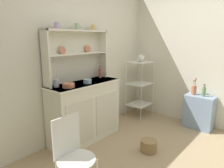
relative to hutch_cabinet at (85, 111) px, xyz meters
name	(u,v)px	position (x,y,z in m)	size (l,w,h in m)	color
wall_back	(79,58)	(0.14, 0.26, 0.78)	(3.84, 0.05, 2.50)	silver
wall_right	(218,57)	(1.76, -1.37, 0.78)	(0.05, 3.84, 2.50)	silver
hutch_cabinet	(85,111)	(0.00, 0.00, 0.00)	(1.17, 0.45, 0.91)	silver
hutch_shelf_unit	(76,52)	(0.00, 0.17, 0.89)	(1.09, 0.18, 0.76)	silver
bakers_rack	(140,83)	(1.37, -0.10, 0.22)	(0.47, 0.38, 1.11)	silver
side_shelf_blue	(199,112)	(1.58, -1.20, -0.17)	(0.28, 0.48, 0.59)	#849EBC
wire_chair	(72,151)	(-0.90, -0.83, 0.05)	(0.36, 0.36, 0.85)	white
floor_basket	(149,146)	(0.33, -0.95, -0.38)	(0.23, 0.23, 0.17)	#93754C
cup_lilac_0	(57,26)	(-0.33, 0.12, 1.25)	(0.09, 0.07, 0.08)	#B79ECC
cup_sage_1	(77,27)	(0.01, 0.12, 1.25)	(0.08, 0.07, 0.09)	#9EB78E
cup_gold_2	(93,27)	(0.33, 0.12, 1.25)	(0.08, 0.07, 0.09)	#DBB760
bowl_mixing_large	(68,85)	(-0.34, -0.07, 0.47)	(0.17, 0.17, 0.06)	#C67556
bowl_floral_medium	(87,81)	(0.00, -0.07, 0.47)	(0.12, 0.12, 0.06)	#8EB2D1
jam_bottle	(100,73)	(0.43, 0.09, 0.52)	(0.05, 0.05, 0.20)	#B74C47
utensil_jar	(56,83)	(-0.43, 0.08, 0.50)	(0.08, 0.08, 0.23)	#B2B7C6
porcelain_teapot	(141,58)	(1.37, -0.10, 0.71)	(0.22, 0.13, 0.15)	white
flower_vase	(194,89)	(1.58, -1.08, 0.22)	(0.09, 0.09, 0.31)	#C67556
oil_bottle	(204,92)	(1.58, -1.25, 0.20)	(0.06, 0.06, 0.21)	#6B8C60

